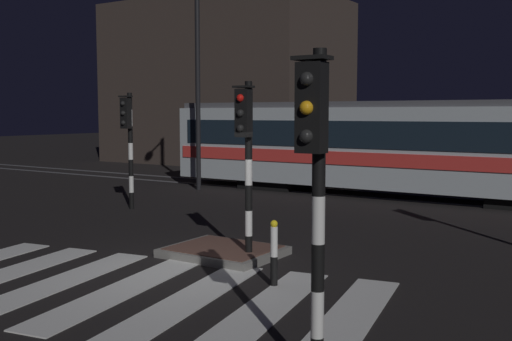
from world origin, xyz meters
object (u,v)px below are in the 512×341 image
at_px(traffic_light_median_centre, 246,144).
at_px(tram, 388,146).
at_px(street_lamp_trackside_left, 194,54).
at_px(traffic_light_corner_near_right, 315,167).
at_px(bollard_island_edge, 274,253).
at_px(traffic_light_corner_far_left, 128,133).

xyz_separation_m(traffic_light_median_centre, tram, (-1.02, 10.29, -0.53)).
bearing_deg(street_lamp_trackside_left, traffic_light_corner_near_right, -47.22).
relative_size(traffic_light_corner_near_right, tram, 0.21).
relative_size(street_lamp_trackside_left, tram, 0.49).
bearing_deg(traffic_light_corner_near_right, street_lamp_trackside_left, 132.78).
relative_size(street_lamp_trackside_left, bollard_island_edge, 7.23).
distance_m(traffic_light_median_centre, tram, 10.35).
xyz_separation_m(traffic_light_corner_near_right, tram, (-4.56, 14.35, -0.57)).
distance_m(traffic_light_corner_near_right, bollard_island_edge, 4.09).
height_order(traffic_light_median_centre, street_lamp_trackside_left, street_lamp_trackside_left).
relative_size(traffic_light_corner_near_right, street_lamp_trackside_left, 0.44).
bearing_deg(bollard_island_edge, traffic_light_corner_far_left, 149.48).
relative_size(traffic_light_median_centre, tram, 0.21).
xyz_separation_m(traffic_light_corner_near_right, bollard_island_edge, (-2.24, 2.93, -1.76)).
bearing_deg(tram, traffic_light_corner_far_left, -128.68).
distance_m(traffic_light_corner_near_right, street_lamp_trackside_left, 16.66).
distance_m(traffic_light_corner_far_left, tram, 8.76).
xyz_separation_m(traffic_light_corner_near_right, street_lamp_trackside_left, (-11.17, 12.07, 2.70)).
bearing_deg(traffic_light_corner_near_right, bollard_island_edge, 127.41).
height_order(traffic_light_corner_far_left, tram, tram).
distance_m(traffic_light_median_centre, street_lamp_trackside_left, 11.39).
distance_m(tram, bollard_island_edge, 11.71).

